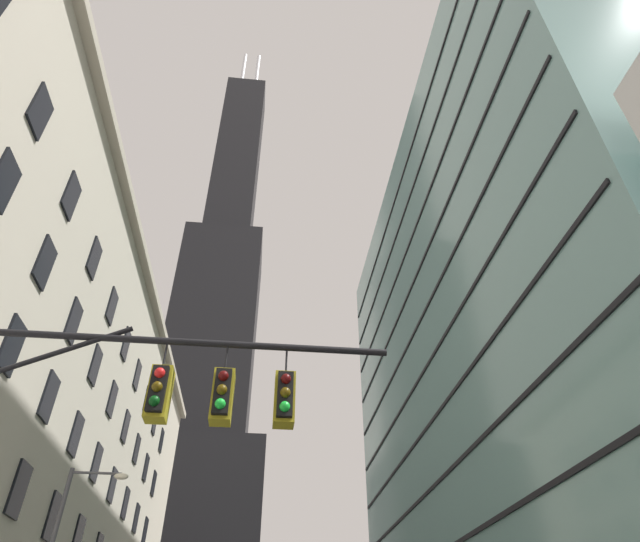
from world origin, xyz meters
name	(u,v)px	position (x,y,z in m)	size (l,w,h in m)	color
dark_skyscraper	(207,382)	(-13.05, 98.39, 50.83)	(25.98, 25.98, 174.58)	black
glass_office_midrise	(533,355)	(20.29, 28.90, 22.25)	(18.69, 48.77, 44.50)	gray
traffic_signal_mast	(127,423)	(-3.19, 2.63, 5.55)	(8.83, 0.63, 7.37)	black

